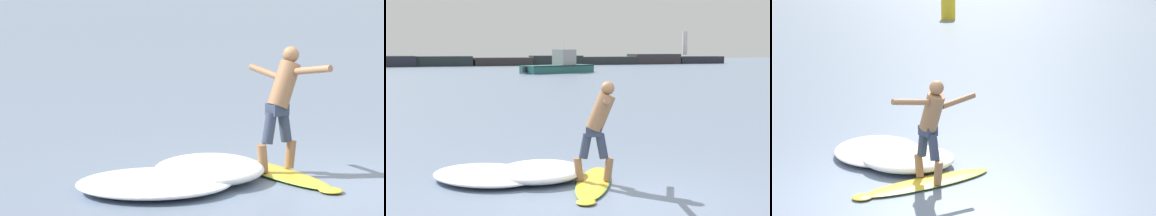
{
  "view_description": "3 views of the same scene",
  "coord_description": "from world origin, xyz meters",
  "views": [
    {
      "loc": [
        -10.28,
        -4.88,
        2.75
      ],
      "look_at": [
        0.04,
        2.12,
        0.83
      ],
      "focal_mm": 85.0,
      "sensor_mm": 36.0,
      "label": 1
    },
    {
      "loc": [
        -2.8,
        -7.29,
        2.26
      ],
      "look_at": [
        0.53,
        2.49,
        1.1
      ],
      "focal_mm": 50.0,
      "sensor_mm": 36.0,
      "label": 2
    },
    {
      "loc": [
        5.56,
        -7.28,
        3.51
      ],
      "look_at": [
        0.04,
        2.41,
        0.92
      ],
      "focal_mm": 60.0,
      "sensor_mm": 36.0,
      "label": 3
    }
  ],
  "objects": [
    {
      "name": "wave_foam_at_tail",
      "position": [
        -0.53,
        1.47,
        0.15
      ],
      "size": [
        1.98,
        1.88,
        0.29
      ],
      "color": "white",
      "rests_on": "ground"
    },
    {
      "name": "ground_plane",
      "position": [
        0.0,
        0.0,
        0.0
      ],
      "size": [
        200.0,
        200.0,
        0.0
      ],
      "primitive_type": "plane",
      "color": "slate"
    },
    {
      "name": "surfboard",
      "position": [
        0.24,
        0.85,
        0.03
      ],
      "size": [
        1.5,
        2.41,
        0.2
      ],
      "color": "yellow",
      "rests_on": "ground"
    },
    {
      "name": "surfer",
      "position": [
        0.34,
        0.86,
        1.04
      ],
      "size": [
        0.84,
        1.52,
        1.66
      ],
      "color": "#946947",
      "rests_on": "surfboard"
    },
    {
      "name": "wave_foam_at_nose",
      "position": [
        -1.39,
        1.72,
        0.1
      ],
      "size": [
        2.5,
        2.51,
        0.2
      ],
      "color": "white",
      "rests_on": "ground"
    }
  ]
}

